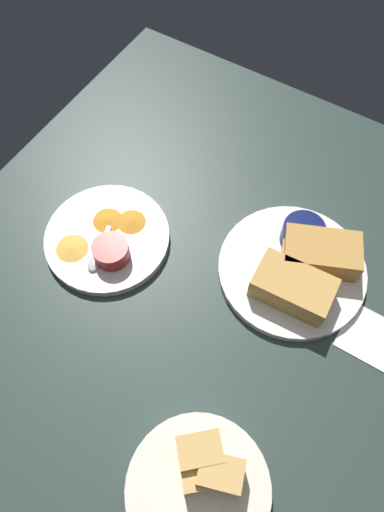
{
  "coord_description": "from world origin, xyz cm",
  "views": [
    {
      "loc": [
        -9.24,
        28.05,
        74.79
      ],
      "look_at": [
        10.93,
        -4.84,
        3.0
      ],
      "focal_mm": 32.79,
      "sensor_mm": 36.0,
      "label": 1
    }
  ],
  "objects_px": {
    "ramekin_light_gravy": "(111,251)",
    "bread_basket_rear": "(200,483)",
    "plate_chips_companion": "(107,238)",
    "plate_sandwich_main": "(292,270)",
    "ramekin_dark_sauce": "(303,234)",
    "sandwich_half_near": "(293,287)",
    "sandwich_half_far": "(321,253)",
    "spoon_by_dark_ramekin": "(290,265)",
    "spoon_by_gravy_ramekin": "(97,257)"
  },
  "relations": [
    {
      "from": "sandwich_half_near",
      "to": "spoon_by_dark_ramekin",
      "type": "xyz_separation_m",
      "value": [
        0.02,
        -0.05,
        -0.02
      ]
    },
    {
      "from": "spoon_by_dark_ramekin",
      "to": "ramekin_light_gravy",
      "type": "xyz_separation_m",
      "value": [
        0.28,
        0.15,
        0.01
      ]
    },
    {
      "from": "plate_sandwich_main",
      "to": "spoon_by_dark_ramekin",
      "type": "xyz_separation_m",
      "value": [
        0.0,
        0.0,
        0.01
      ]
    },
    {
      "from": "plate_chips_companion",
      "to": "plate_sandwich_main",
      "type": "bearing_deg",
      "value": -159.64
    },
    {
      "from": "spoon_by_dark_ramekin",
      "to": "spoon_by_gravy_ramekin",
      "type": "xyz_separation_m",
      "value": [
        0.3,
        0.16,
        0.0
      ]
    },
    {
      "from": "sandwich_half_far",
      "to": "spoon_by_gravy_ramekin",
      "type": "relative_size",
      "value": 1.51
    },
    {
      "from": "sandwich_half_near",
      "to": "sandwich_half_far",
      "type": "distance_m",
      "value": 0.09
    },
    {
      "from": "spoon_by_gravy_ramekin",
      "to": "bread_basket_rear",
      "type": "bearing_deg",
      "value": 148.02
    },
    {
      "from": "plate_sandwich_main",
      "to": "spoon_by_gravy_ramekin",
      "type": "distance_m",
      "value": 0.35
    },
    {
      "from": "ramekin_dark_sauce",
      "to": "spoon_by_dark_ramekin",
      "type": "height_order",
      "value": "ramekin_dark_sauce"
    },
    {
      "from": "ramekin_dark_sauce",
      "to": "bread_basket_rear",
      "type": "relative_size",
      "value": 0.37
    },
    {
      "from": "sandwich_half_far",
      "to": "bread_basket_rear",
      "type": "relative_size",
      "value": 0.73
    },
    {
      "from": "plate_chips_companion",
      "to": "ramekin_dark_sauce",
      "type": "bearing_deg",
      "value": -150.13
    },
    {
      "from": "spoon_by_dark_ramekin",
      "to": "plate_chips_companion",
      "type": "bearing_deg",
      "value": 20.64
    },
    {
      "from": "sandwich_half_far",
      "to": "plate_chips_companion",
      "type": "bearing_deg",
      "value": 24.2
    },
    {
      "from": "ramekin_dark_sauce",
      "to": "spoon_by_gravy_ramekin",
      "type": "xyz_separation_m",
      "value": [
        0.29,
        0.22,
        -0.02
      ]
    },
    {
      "from": "spoon_by_dark_ramekin",
      "to": "spoon_by_gravy_ramekin",
      "type": "distance_m",
      "value": 0.34
    },
    {
      "from": "spoon_by_dark_ramekin",
      "to": "bread_basket_rear",
      "type": "distance_m",
      "value": 0.38
    },
    {
      "from": "sandwich_half_near",
      "to": "bread_basket_rear",
      "type": "distance_m",
      "value": 0.33
    },
    {
      "from": "plate_sandwich_main",
      "to": "ramekin_dark_sauce",
      "type": "height_order",
      "value": "ramekin_dark_sauce"
    },
    {
      "from": "ramekin_dark_sauce",
      "to": "ramekin_light_gravy",
      "type": "distance_m",
      "value": 0.34
    },
    {
      "from": "sandwich_half_far",
      "to": "ramekin_dark_sauce",
      "type": "bearing_deg",
      "value": -23.11
    },
    {
      "from": "sandwich_half_far",
      "to": "spoon_by_gravy_ramekin",
      "type": "height_order",
      "value": "sandwich_half_far"
    },
    {
      "from": "sandwich_half_near",
      "to": "plate_chips_companion",
      "type": "relative_size",
      "value": 0.6
    },
    {
      "from": "sandwich_half_near",
      "to": "ramekin_light_gravy",
      "type": "xyz_separation_m",
      "value": [
        0.3,
        0.1,
        -0.01
      ]
    },
    {
      "from": "plate_chips_companion",
      "to": "bread_basket_rear",
      "type": "relative_size",
      "value": 1.12
    },
    {
      "from": "plate_chips_companion",
      "to": "ramekin_light_gravy",
      "type": "bearing_deg",
      "value": 140.19
    },
    {
      "from": "ramekin_light_gravy",
      "to": "spoon_by_gravy_ramekin",
      "type": "xyz_separation_m",
      "value": [
        0.02,
        0.02,
        -0.01
      ]
    },
    {
      "from": "sandwich_half_near",
      "to": "spoon_by_gravy_ramekin",
      "type": "relative_size",
      "value": 1.38
    },
    {
      "from": "plate_sandwich_main",
      "to": "bread_basket_rear",
      "type": "relative_size",
      "value": 1.28
    },
    {
      "from": "spoon_by_dark_ramekin",
      "to": "plate_chips_companion",
      "type": "xyz_separation_m",
      "value": [
        0.31,
        0.12,
        -0.01
      ]
    },
    {
      "from": "ramekin_dark_sauce",
      "to": "spoon_by_gravy_ramekin",
      "type": "relative_size",
      "value": 0.76
    },
    {
      "from": "plate_sandwich_main",
      "to": "sandwich_half_near",
      "type": "distance_m",
      "value": 0.06
    },
    {
      "from": "plate_sandwich_main",
      "to": "plate_chips_companion",
      "type": "bearing_deg",
      "value": 20.36
    },
    {
      "from": "sandwich_half_far",
      "to": "ramekin_dark_sauce",
      "type": "relative_size",
      "value": 2.0
    },
    {
      "from": "bread_basket_rear",
      "to": "plate_chips_companion",
      "type": "bearing_deg",
      "value": -36.21
    },
    {
      "from": "plate_sandwich_main",
      "to": "sandwich_half_far",
      "type": "bearing_deg",
      "value": -128.59
    },
    {
      "from": "plate_sandwich_main",
      "to": "bread_basket_rear",
      "type": "bearing_deg",
      "value": 95.64
    },
    {
      "from": "plate_sandwich_main",
      "to": "spoon_by_dark_ramekin",
      "type": "distance_m",
      "value": 0.01
    },
    {
      "from": "sandwich_half_near",
      "to": "ramekin_dark_sauce",
      "type": "bearing_deg",
      "value": -73.47
    },
    {
      "from": "plate_sandwich_main",
      "to": "spoon_by_gravy_ramekin",
      "type": "height_order",
      "value": "spoon_by_gravy_ramekin"
    },
    {
      "from": "ramekin_light_gravy",
      "to": "bread_basket_rear",
      "type": "bearing_deg",
      "value": 144.2
    },
    {
      "from": "ramekin_dark_sauce",
      "to": "plate_chips_companion",
      "type": "relative_size",
      "value": 0.33
    },
    {
      "from": "sandwich_half_near",
      "to": "bread_basket_rear",
      "type": "height_order",
      "value": "bread_basket_rear"
    },
    {
      "from": "ramekin_dark_sauce",
      "to": "bread_basket_rear",
      "type": "height_order",
      "value": "bread_basket_rear"
    },
    {
      "from": "plate_sandwich_main",
      "to": "bread_basket_rear",
      "type": "distance_m",
      "value": 0.38
    },
    {
      "from": "sandwich_half_near",
      "to": "spoon_by_dark_ramekin",
      "type": "relative_size",
      "value": 1.37
    },
    {
      "from": "sandwich_half_far",
      "to": "plate_chips_companion",
      "type": "relative_size",
      "value": 0.65
    },
    {
      "from": "ramekin_dark_sauce",
      "to": "spoon_by_dark_ramekin",
      "type": "distance_m",
      "value": 0.06
    },
    {
      "from": "sandwich_half_near",
      "to": "sandwich_half_far",
      "type": "relative_size",
      "value": 0.91
    }
  ]
}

